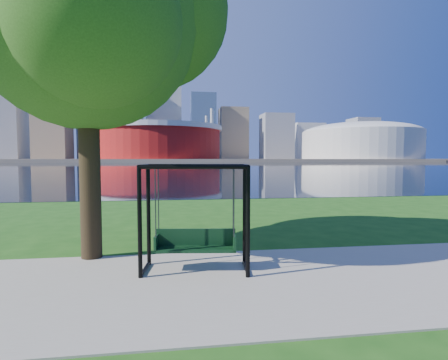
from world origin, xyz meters
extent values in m
plane|color=#1E5114|center=(0.00, 0.00, 0.00)|extent=(900.00, 900.00, 0.00)
cube|color=#9E937F|center=(0.00, -0.50, 0.01)|extent=(120.00, 4.00, 0.03)
cube|color=black|center=(0.00, 102.00, 0.01)|extent=(900.00, 180.00, 0.02)
cube|color=#937F60|center=(0.00, 306.00, 1.00)|extent=(900.00, 228.00, 2.00)
cylinder|color=maroon|center=(-10.00, 235.00, 13.00)|extent=(80.00, 80.00, 22.00)
cylinder|color=silver|center=(-10.00, 235.00, 22.50)|extent=(83.00, 83.00, 3.00)
cylinder|color=silver|center=(22.91, 254.00, 18.00)|extent=(2.00, 2.00, 32.00)
cylinder|color=silver|center=(-42.91, 254.00, 18.00)|extent=(2.00, 2.00, 32.00)
cylinder|color=silver|center=(-42.91, 216.00, 18.00)|extent=(2.00, 2.00, 32.00)
cylinder|color=silver|center=(22.91, 216.00, 18.00)|extent=(2.00, 2.00, 32.00)
cylinder|color=beige|center=(135.00, 235.00, 12.00)|extent=(84.00, 84.00, 20.00)
ellipsoid|color=beige|center=(135.00, 235.00, 21.00)|extent=(84.00, 84.00, 15.12)
cube|color=gray|center=(-140.00, 310.00, 33.00)|extent=(28.00, 28.00, 62.00)
cube|color=#998466|center=(-100.00, 300.00, 46.00)|extent=(26.00, 26.00, 88.00)
cube|color=slate|center=(-70.00, 325.00, 49.50)|extent=(30.00, 24.00, 95.00)
cube|color=gray|center=(-40.00, 305.00, 38.00)|extent=(24.00, 24.00, 72.00)
cube|color=silver|center=(-10.00, 335.00, 42.00)|extent=(32.00, 28.00, 80.00)
cube|color=slate|center=(25.00, 310.00, 31.00)|extent=(22.00, 22.00, 58.00)
cube|color=#998466|center=(55.00, 325.00, 26.00)|extent=(26.00, 26.00, 48.00)
cube|color=gray|center=(95.00, 315.00, 23.00)|extent=(28.00, 24.00, 42.00)
cube|color=silver|center=(135.00, 340.00, 20.00)|extent=(30.00, 26.00, 36.00)
cube|color=gray|center=(185.00, 320.00, 22.00)|extent=(24.00, 24.00, 40.00)
cube|color=#998466|center=(225.00, 335.00, 18.00)|extent=(26.00, 26.00, 32.00)
sphere|color=#998466|center=(-100.00, 300.00, 93.50)|extent=(10.00, 10.00, 10.00)
cylinder|color=black|center=(-1.61, -0.04, 1.01)|extent=(0.09, 0.09, 2.03)
cylinder|color=black|center=(0.31, -0.28, 1.01)|extent=(0.09, 0.09, 2.03)
cylinder|color=black|center=(-1.51, 0.74, 1.01)|extent=(0.09, 0.09, 2.03)
cylinder|color=black|center=(0.41, 0.50, 1.01)|extent=(0.09, 0.09, 2.03)
cylinder|color=black|center=(-0.65, -0.16, 2.03)|extent=(1.93, 0.32, 0.08)
cylinder|color=black|center=(-0.55, 0.62, 2.03)|extent=(1.93, 0.32, 0.08)
cylinder|color=black|center=(-1.56, 0.35, 2.03)|extent=(0.18, 0.80, 0.08)
cylinder|color=black|center=(-1.56, 0.35, 0.07)|extent=(0.16, 0.79, 0.06)
cylinder|color=black|center=(0.36, 0.11, 2.03)|extent=(0.18, 0.80, 0.08)
cylinder|color=black|center=(0.36, 0.11, 0.07)|extent=(0.16, 0.79, 0.06)
cube|color=black|center=(-0.60, 0.23, 0.44)|extent=(1.58, 0.58, 0.05)
cube|color=black|center=(-0.58, 0.40, 0.63)|extent=(1.53, 0.24, 0.33)
cube|color=black|center=(-1.34, 0.32, 0.56)|extent=(0.09, 0.40, 0.30)
cube|color=black|center=(0.14, 0.14, 0.56)|extent=(0.09, 0.40, 0.30)
cylinder|color=#3A393F|center=(-1.34, 0.16, 1.34)|extent=(0.02, 0.02, 1.28)
cylinder|color=#3A393F|center=(0.10, -0.02, 1.34)|extent=(0.02, 0.02, 1.28)
cylinder|color=#3A393F|center=(-1.30, 0.48, 1.34)|extent=(0.02, 0.02, 1.28)
cylinder|color=#3A393F|center=(0.14, 0.30, 1.34)|extent=(0.02, 0.02, 1.28)
cylinder|color=black|center=(-2.78, 1.44, 2.18)|extent=(0.44, 0.44, 4.37)
sphere|color=#2B5318|center=(-2.78, 1.44, 5.16)|extent=(4.77, 4.77, 4.77)
sphere|color=#2B5318|center=(-1.49, 2.04, 5.56)|extent=(3.57, 3.57, 3.57)
sphere|color=#2B5318|center=(-2.39, 0.35, 4.67)|extent=(3.18, 3.18, 3.18)
sphere|color=#2B5318|center=(-3.38, 2.64, 5.96)|extent=(3.38, 3.38, 3.38)
camera|label=1|loc=(-0.99, -6.36, 2.17)|focal=28.00mm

